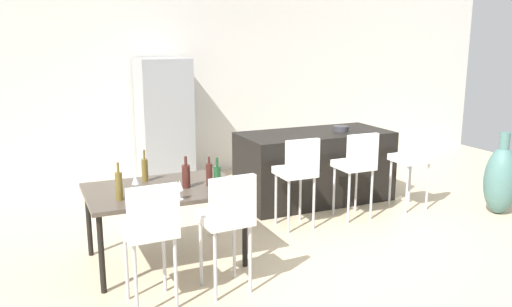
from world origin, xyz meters
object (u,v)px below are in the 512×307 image
at_px(dining_table, 164,194).
at_px(wine_bottle_near, 145,169).
at_px(dining_chair_far, 228,215).
at_px(wine_bottle_left, 217,178).
at_px(bar_chair_middle, 357,162).
at_px(bar_chair_right, 414,156).
at_px(wine_bottle_corner, 119,186).
at_px(kitchen_island, 314,167).
at_px(bar_chair_left, 298,169).
at_px(wine_glass_end, 135,180).
at_px(fruit_bowl, 341,129).
at_px(refrigerator, 164,122).
at_px(wine_glass_far, 180,186).
at_px(wine_bottle_middle, 209,174).
at_px(floor_vase, 501,180).
at_px(wine_bottle_right, 186,176).
at_px(dining_chair_near, 151,226).

bearing_deg(dining_table, wine_bottle_near, 109.49).
relative_size(dining_chair_far, wine_bottle_left, 3.25).
xyz_separation_m(bar_chair_middle, wine_bottle_left, (-1.96, -0.59, 0.17)).
xyz_separation_m(bar_chair_right, wine_bottle_corner, (-3.68, -0.49, 0.17)).
distance_m(kitchen_island, bar_chair_left, 1.13).
relative_size(bar_chair_left, bar_chair_right, 1.00).
bearing_deg(wine_glass_end, bar_chair_right, 5.41).
bearing_deg(wine_glass_end, fruit_bowl, 20.65).
bearing_deg(refrigerator, wine_glass_end, -109.43).
xyz_separation_m(bar_chair_right, wine_glass_far, (-3.19, -0.69, 0.17)).
distance_m(wine_bottle_corner, wine_bottle_middle, 0.88).
xyz_separation_m(dining_table, wine_bottle_near, (-0.11, 0.30, 0.18)).
bearing_deg(kitchen_island, dining_table, -154.33).
relative_size(kitchen_island, fruit_bowl, 9.71).
xyz_separation_m(kitchen_island, dining_table, (-2.30, -1.11, 0.22)).
bearing_deg(wine_bottle_left, wine_glass_far, -166.59).
xyz_separation_m(dining_table, fruit_bowl, (2.65, 1.04, 0.28)).
bearing_deg(refrigerator, dining_table, -104.65).
relative_size(dining_chair_far, wine_bottle_near, 3.29).
relative_size(wine_bottle_near, wine_glass_far, 1.83).
distance_m(wine_glass_far, floor_vase, 4.10).
xyz_separation_m(wine_bottle_near, refrigerator, (0.82, 2.42, 0.06)).
bearing_deg(wine_bottle_middle, refrigerator, 84.29).
distance_m(wine_bottle_corner, wine_bottle_right, 0.66).
relative_size(wine_glass_far, refrigerator, 0.09).
relative_size(bar_chair_middle, wine_glass_end, 6.03).
relative_size(bar_chair_middle, wine_bottle_middle, 3.66).
bearing_deg(bar_chair_right, wine_bottle_left, -168.02).
distance_m(bar_chair_middle, fruit_bowl, 0.85).
height_order(bar_chair_left, refrigerator, refrigerator).
xyz_separation_m(wine_bottle_near, wine_glass_far, (0.15, -0.72, 0.00)).
distance_m(wine_bottle_near, refrigerator, 2.55).
bearing_deg(wine_bottle_middle, dining_chair_far, -97.71).
bearing_deg(bar_chair_right, dining_chair_near, -162.47).
relative_size(wine_bottle_right, refrigerator, 0.17).
distance_m(fruit_bowl, floor_vase, 2.05).
xyz_separation_m(wine_glass_far, wine_glass_end, (-0.32, 0.35, 0.00)).
distance_m(dining_table, wine_bottle_corner, 0.53).
distance_m(kitchen_island, wine_bottle_near, 2.57).
bearing_deg(bar_chair_middle, dining_chair_far, -151.41).
distance_m(kitchen_island, wine_bottle_middle, 2.27).
distance_m(dining_chair_near, wine_glass_end, 0.81).
xyz_separation_m(bar_chair_middle, dining_chair_near, (-2.70, -1.12, 0.00)).
height_order(bar_chair_middle, wine_bottle_left, wine_bottle_left).
xyz_separation_m(wine_glass_far, fruit_bowl, (2.60, 1.46, 0.09)).
distance_m(bar_chair_left, wine_glass_far, 1.70).
distance_m(kitchen_island, wine_bottle_left, 2.40).
bearing_deg(wine_bottle_near, bar_chair_middle, -0.75).
xyz_separation_m(kitchen_island, wine_bottle_corner, (-2.75, -1.33, 0.41)).
bearing_deg(bar_chair_left, bar_chair_middle, 0.00).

